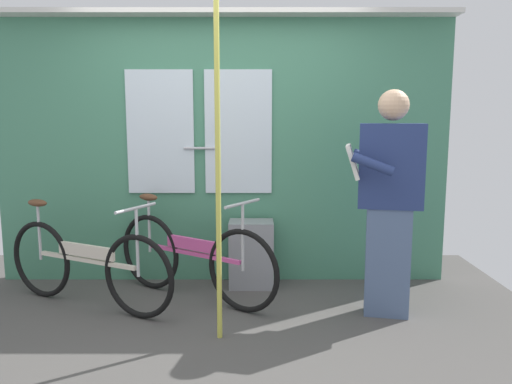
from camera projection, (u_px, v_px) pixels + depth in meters
ground_plane at (210, 342)px, 3.45m from camera, size 5.10×4.23×0.04m
train_door_wall at (220, 145)px, 4.55m from camera, size 4.10×0.28×2.41m
bicycle_near_door at (192, 257)px, 4.16m from camera, size 1.41×0.96×0.87m
bicycle_leaning_behind at (85, 264)px, 3.99m from camera, size 1.53×0.83×0.86m
passenger_reading_newspaper at (388, 199)px, 3.75m from camera, size 0.61×0.55×1.71m
trash_bin_by_wall at (250, 254)px, 4.49m from camera, size 0.39×0.28×0.60m
handrail_pole at (217, 167)px, 3.30m from camera, size 0.04×0.04×2.37m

